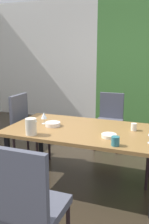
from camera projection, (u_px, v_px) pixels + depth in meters
The scene contains 12 objects.
ground_plane at pixel (55, 177), 3.38m from camera, with size 6.24×5.97×0.02m, color #31281C.
back_panel_interior at pixel (42, 61), 6.30m from camera, with size 2.86×0.10×2.83m, color silver.
dining_table at pixel (86, 135), 3.06m from camera, with size 1.91×1.04×0.73m.
chair_head_far at pixel (110, 117), 4.32m from camera, with size 0.44×0.45×0.95m.
chair_head_near at pixel (30, 203), 1.84m from camera, with size 0.44×0.44×1.02m.
chair_left_far at pixel (26, 126), 3.71m from camera, with size 0.44×0.44×1.04m.
wine_glass_near_window at pixel (44, 116), 3.24m from camera, with size 0.08×0.08×0.16m.
serving_bowl_right at pixel (53, 124), 3.16m from camera, with size 0.19×0.19×0.05m, color white.
serving_bowl_east at pixel (109, 136), 2.75m from camera, with size 0.17×0.17×0.04m, color white.
cup_left at pixel (134, 127), 2.98m from camera, with size 0.07×0.07×0.09m, color silver.
cup_center at pixel (115, 141), 2.50m from camera, with size 0.08×0.08×0.10m, color #2A6772.
pitcher_corner at pixel (31, 127), 2.82m from camera, with size 0.14×0.13×0.19m.
Camera 1 is at (1.33, -2.79, 1.65)m, focal length 40.00 mm.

